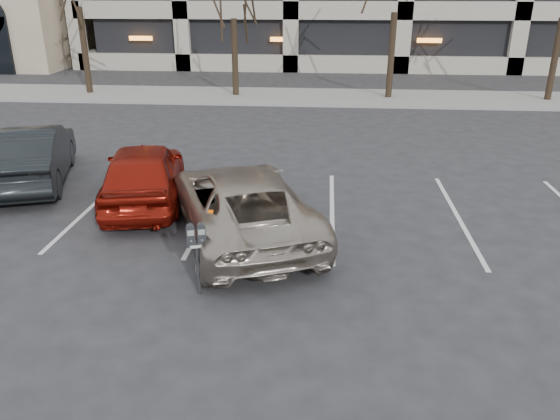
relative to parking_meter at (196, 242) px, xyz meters
The scene contains 7 objects.
ground 1.92m from the parking_meter, 60.36° to the left, with size 140.00×140.00×0.00m, color #28282B.
sidewalk 17.49m from the parking_meter, 87.30° to the left, with size 80.00×4.00×0.12m, color gray.
stall_lines 3.91m from the parking_meter, 98.74° to the left, with size 16.90×5.20×0.00m.
parking_meter is the anchor object (origin of this frame).
suv_silver 2.41m from the parking_meter, 81.16° to the left, with size 4.08×5.66×1.44m.
car_red 4.58m from the parking_meter, 118.55° to the left, with size 1.73×4.31×1.47m, color maroon.
car_dark 7.54m from the parking_meter, 136.89° to the left, with size 1.61×4.62×1.52m, color black.
Camera 1 is at (1.18, -9.22, 4.76)m, focal length 35.00 mm.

